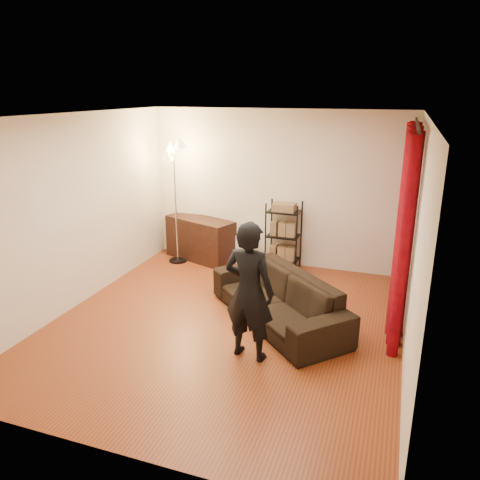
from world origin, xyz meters
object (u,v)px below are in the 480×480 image
at_px(person, 249,291).
at_px(storage_boxes, 245,249).
at_px(sofa, 278,298).
at_px(media_cabinet, 200,239).
at_px(floor_lamp, 176,204).
at_px(wire_shelf, 283,236).

distance_m(person, storage_boxes, 3.17).
bearing_deg(sofa, media_cabinet, 179.43).
bearing_deg(media_cabinet, floor_lamp, -123.24).
relative_size(person, wire_shelf, 1.39).
distance_m(media_cabinet, wire_shelf, 1.56).
xyz_separation_m(person, wire_shelf, (-0.33, 2.91, -0.23)).
height_order(wire_shelf, floor_lamp, floor_lamp).
bearing_deg(storage_boxes, person, -70.64).
relative_size(wire_shelf, floor_lamp, 0.55).
height_order(sofa, media_cabinet, media_cabinet).
bearing_deg(floor_lamp, wire_shelf, 9.16).
relative_size(person, floor_lamp, 0.76).
bearing_deg(wire_shelf, person, -76.82).
height_order(sofa, storage_boxes, sofa).
bearing_deg(sofa, storage_boxes, 163.03).
relative_size(person, storage_boxes, 3.11).
bearing_deg(sofa, wire_shelf, 145.57).
bearing_deg(wire_shelf, sofa, -71.09).
distance_m(sofa, media_cabinet, 2.73).
bearing_deg(storage_boxes, sofa, -60.37).
bearing_deg(media_cabinet, person, -36.55).
xyz_separation_m(sofa, person, (-0.09, -0.97, 0.49)).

